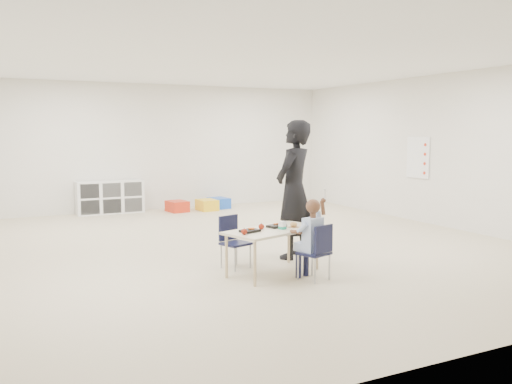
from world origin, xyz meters
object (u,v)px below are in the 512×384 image
cubby_shelf (110,197)px  chair_near (314,252)px  child (314,236)px  table (273,251)px  adult (294,190)px

cubby_shelf → chair_near: bearing=-80.2°
chair_near → cubby_shelf: bearing=82.0°
child → cubby_shelf: bearing=82.0°
table → child: (0.30, -0.45, 0.25)m
child → adult: 1.23m
table → chair_near: chair_near is taller
table → adult: (0.66, 0.64, 0.67)m
cubby_shelf → adult: (1.46, -5.28, 0.60)m
table → cubby_shelf: (-0.80, 5.92, 0.07)m
table → child: 0.60m
adult → child: bearing=37.5°
table → chair_near: (0.30, -0.45, 0.05)m
chair_near → cubby_shelf: (-1.10, 6.38, 0.01)m
table → cubby_shelf: 5.97m
child → adult: (0.36, 1.10, 0.42)m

